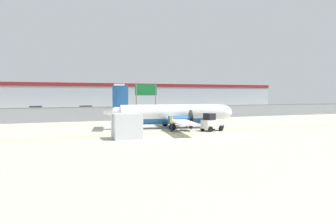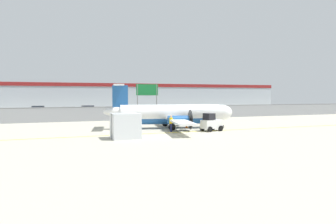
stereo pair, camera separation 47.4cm
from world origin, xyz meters
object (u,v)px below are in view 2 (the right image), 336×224
at_px(baggage_tug, 211,123).
at_px(traffic_cone_near_right, 187,125).
at_px(cargo_container, 125,126).
at_px(traffic_cone_near_left, 140,132).
at_px(parked_car_4, 155,111).
at_px(parked_car_0, 39,110).
at_px(commuter_airplane, 173,114).
at_px(parked_car_5, 176,110).
at_px(parked_car_1, 68,112).
at_px(parked_car_3, 120,111).
at_px(parked_car_2, 88,109).
at_px(parked_car_6, 202,111).
at_px(ground_crew_worker, 171,122).
at_px(highway_sign, 147,93).

relative_size(baggage_tug, traffic_cone_near_right, 3.96).
xyz_separation_m(cargo_container, traffic_cone_near_left, (1.74, 1.92, -0.79)).
bearing_deg(parked_car_4, parked_car_0, -30.20).
xyz_separation_m(commuter_airplane, parked_car_4, (3.44, 17.98, -0.71)).
bearing_deg(parked_car_4, commuter_airplane, 80.79).
height_order(traffic_cone_near_right, parked_car_4, parked_car_4).
xyz_separation_m(commuter_airplane, traffic_cone_near_right, (1.52, -0.32, -1.29)).
bearing_deg(parked_car_5, parked_car_1, 173.01).
bearing_deg(traffic_cone_near_right, parked_car_4, 84.00).
xyz_separation_m(commuter_airplane, parked_car_1, (-10.91, 22.90, -0.71)).
bearing_deg(traffic_cone_near_right, traffic_cone_near_left, -149.73).
height_order(traffic_cone_near_right, parked_car_3, parked_car_3).
distance_m(baggage_tug, parked_car_1, 30.00).
bearing_deg(baggage_tug, parked_car_2, 92.02).
bearing_deg(baggage_tug, traffic_cone_near_left, 168.04).
bearing_deg(traffic_cone_near_right, cargo_container, -145.29).
bearing_deg(cargo_container, parked_car_0, 103.80).
xyz_separation_m(parked_car_5, parked_car_6, (3.73, -3.62, 0.00)).
relative_size(baggage_tug, traffic_cone_near_left, 3.96).
distance_m(parked_car_2, parked_car_6, 22.35).
distance_m(parked_car_0, parked_car_3, 16.11).
xyz_separation_m(traffic_cone_near_right, parked_car_4, (1.92, 18.30, 0.58)).
distance_m(ground_crew_worker, traffic_cone_near_left, 3.91).
relative_size(traffic_cone_near_right, parked_car_6, 0.15).
bearing_deg(parked_car_0, baggage_tug, -64.18).
bearing_deg(parked_car_0, cargo_container, -78.88).
height_order(traffic_cone_near_left, traffic_cone_near_right, same).
relative_size(commuter_airplane, parked_car_4, 3.78).
bearing_deg(ground_crew_worker, traffic_cone_near_left, -155.33).
bearing_deg(cargo_container, parked_car_1, 97.58).
bearing_deg(parked_car_6, highway_sign, -163.73).
height_order(baggage_tug, traffic_cone_near_left, baggage_tug).
relative_size(commuter_airplane, parked_car_3, 3.73).
xyz_separation_m(ground_crew_worker, parked_car_1, (-9.58, 25.78, -0.06)).
bearing_deg(ground_crew_worker, highway_sign, 88.29).
bearing_deg(commuter_airplane, traffic_cone_near_right, -1.96).
distance_m(parked_car_4, parked_car_5, 6.21).
bearing_deg(parked_car_1, parked_car_3, 175.77).
height_order(baggage_tug, parked_car_4, baggage_tug).
height_order(baggage_tug, traffic_cone_near_right, baggage_tug).
bearing_deg(parked_car_2, parked_car_1, -127.85).
bearing_deg(parked_car_0, parked_car_1, -57.79).
height_order(parked_car_5, parked_car_6, same).
height_order(traffic_cone_near_left, parked_car_3, parked_car_3).
distance_m(traffic_cone_near_left, highway_sign, 20.06).
xyz_separation_m(commuter_airplane, highway_sign, (1.04, 14.63, 2.54)).
distance_m(baggage_tug, traffic_cone_near_left, 7.85).
bearing_deg(commuter_airplane, parked_car_1, 125.34).
bearing_deg(parked_car_4, cargo_container, 68.66).
relative_size(cargo_container, highway_sign, 0.44).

